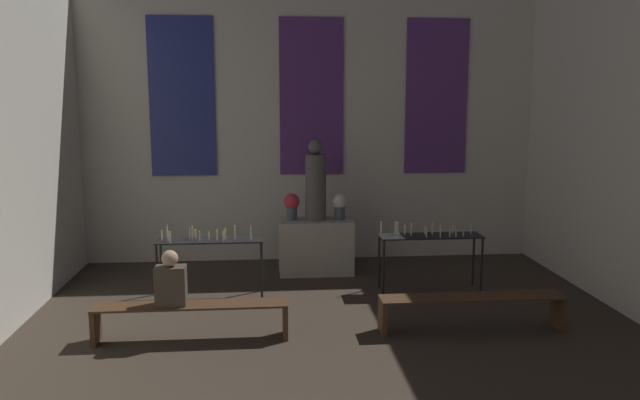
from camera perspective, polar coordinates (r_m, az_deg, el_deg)
The scene contains 10 objects.
wall_back at distance 11.10m, azimuth -0.81°, elevation 7.04°, with size 8.20×0.16×4.84m.
altar at distance 10.41m, azimuth -0.39°, elevation -4.25°, with size 1.22×0.64×0.90m.
statue at distance 10.22m, azimuth -0.39°, elevation 1.52°, with size 0.34×0.34×1.32m.
flower_vase_left at distance 10.24m, azimuth -2.60°, elevation -0.44°, with size 0.26×0.26×0.44m.
flower_vase_right at distance 10.31m, azimuth 1.80°, elevation -0.38°, with size 0.26×0.26×0.44m.
candle_rack_left at distance 9.25m, azimuth -10.05°, elevation -4.21°, with size 1.54×0.43×1.06m.
candle_rack_right at distance 9.53m, azimuth 10.04°, elevation -3.80°, with size 1.54×0.43×1.06m.
pew_back_left at distance 7.78m, azimuth -11.68°, elevation -10.08°, with size 2.32×0.36×0.45m.
pew_back_right at distance 8.13m, azimuth 13.70°, elevation -9.28°, with size 2.32×0.36×0.45m.
person_seated at distance 7.69m, azimuth -13.49°, elevation -7.25°, with size 0.36×0.24×0.67m.
Camera 1 is at (-0.82, 0.68, 2.90)m, focal length 35.00 mm.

